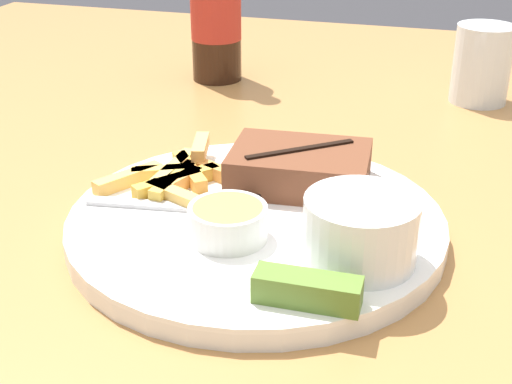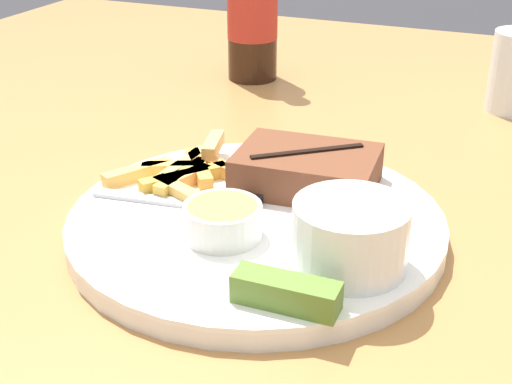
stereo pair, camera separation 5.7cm
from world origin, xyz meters
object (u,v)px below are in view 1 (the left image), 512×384
(coleslaw_cup, at_px, (361,226))
(knife_utensil, at_px, (257,190))
(fork_utensil, at_px, (159,205))
(beer_bottle, at_px, (216,14))
(dinner_plate, at_px, (256,224))
(drinking_glass, at_px, (482,64))
(pickle_spear, at_px, (307,290))
(steak_portion, at_px, (300,167))
(dipping_sauce_cup, at_px, (228,221))

(coleslaw_cup, xyz_separation_m, knife_utensil, (-0.10, 0.08, -0.02))
(fork_utensil, distance_m, beer_bottle, 0.42)
(dinner_plate, distance_m, beer_bottle, 0.43)
(dinner_plate, relative_size, drinking_glass, 3.24)
(fork_utensil, height_order, drinking_glass, drinking_glass)
(dinner_plate, bearing_deg, pickle_spear, -58.56)
(dinner_plate, bearing_deg, coleslaw_cup, -27.05)
(pickle_spear, xyz_separation_m, beer_bottle, (-0.24, 0.50, 0.06))
(steak_portion, bearing_deg, dipping_sauce_cup, -105.93)
(coleslaw_cup, distance_m, dipping_sauce_cup, 0.10)
(steak_portion, height_order, beer_bottle, beer_bottle)
(knife_utensil, bearing_deg, dinner_plate, -166.36)
(dipping_sauce_cup, height_order, knife_utensil, dipping_sauce_cup)
(beer_bottle, distance_m, drinking_glass, 0.34)
(dipping_sauce_cup, bearing_deg, pickle_spear, -41.04)
(dipping_sauce_cup, bearing_deg, beer_bottle, 110.16)
(dinner_plate, bearing_deg, drinking_glass, 66.79)
(coleslaw_cup, distance_m, drinking_glass, 0.45)
(beer_bottle, bearing_deg, pickle_spear, -64.82)
(fork_utensil, height_order, beer_bottle, beer_bottle)
(steak_portion, relative_size, pickle_spear, 1.75)
(steak_portion, xyz_separation_m, coleslaw_cup, (0.07, -0.11, 0.01))
(coleslaw_cup, bearing_deg, steak_portion, 122.24)
(dipping_sauce_cup, distance_m, beer_bottle, 0.47)
(coleslaw_cup, xyz_separation_m, fork_utensil, (-0.17, 0.04, -0.03))
(coleslaw_cup, bearing_deg, beer_bottle, 120.62)
(coleslaw_cup, xyz_separation_m, pickle_spear, (-0.02, -0.06, -0.02))
(dipping_sauce_cup, bearing_deg, dinner_plate, 77.35)
(fork_utensil, bearing_deg, beer_bottle, 94.79)
(beer_bottle, height_order, drinking_glass, beer_bottle)
(steak_portion, distance_m, fork_utensil, 0.13)
(coleslaw_cup, height_order, beer_bottle, beer_bottle)
(pickle_spear, bearing_deg, dinner_plate, 121.44)
(coleslaw_cup, distance_m, pickle_spear, 0.07)
(beer_bottle, relative_size, drinking_glass, 2.60)
(pickle_spear, distance_m, beer_bottle, 0.56)
(drinking_glass, bearing_deg, pickle_spear, -101.54)
(dinner_plate, bearing_deg, dipping_sauce_cup, -102.65)
(dipping_sauce_cup, relative_size, pickle_spear, 0.85)
(pickle_spear, relative_size, drinking_glass, 0.75)
(fork_utensil, relative_size, drinking_glass, 1.43)
(steak_portion, distance_m, pickle_spear, 0.18)
(pickle_spear, bearing_deg, coleslaw_cup, 69.02)
(dipping_sauce_cup, relative_size, drinking_glass, 0.64)
(steak_portion, height_order, knife_utensil, steak_portion)
(beer_bottle, bearing_deg, dinner_plate, -66.67)
(beer_bottle, bearing_deg, knife_utensil, -65.83)
(steak_portion, relative_size, drinking_glass, 1.32)
(steak_portion, bearing_deg, beer_bottle, 120.06)
(steak_portion, relative_size, dipping_sauce_cup, 2.06)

